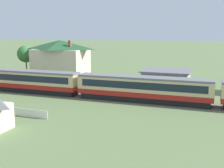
% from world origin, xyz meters
% --- Properties ---
extents(passenger_train, '(109.07, 3.07, 3.97)m').
position_xyz_m(passenger_train, '(-19.69, 1.28, 2.20)').
color(passenger_train, '#AD1E19').
rests_on(passenger_train, ground_plane).
extents(railway_track, '(171.61, 3.60, 0.04)m').
position_xyz_m(railway_track, '(-18.05, 1.28, 0.01)').
color(railway_track, '#665B51').
rests_on(railway_track, ground_plane).
extents(station_building, '(8.69, 9.22, 3.90)m').
position_xyz_m(station_building, '(-17.75, 10.89, 1.98)').
color(station_building, '#BCB293').
rests_on(station_building, ground_plane).
extents(station_house_dark_green_roof, '(12.68, 8.23, 8.93)m').
position_xyz_m(station_house_dark_green_roof, '(-42.97, 16.30, 4.59)').
color(station_house_dark_green_roof, beige).
rests_on(station_house_dark_green_roof, ground_plane).
extents(yard_tree_2, '(4.16, 4.16, 7.57)m').
position_xyz_m(yard_tree_2, '(-52.80, 16.73, 5.47)').
color(yard_tree_2, brown).
rests_on(yard_tree_2, ground_plane).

